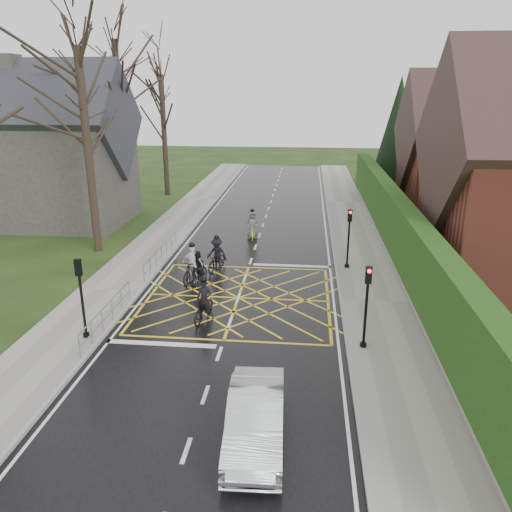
% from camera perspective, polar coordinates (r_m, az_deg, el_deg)
% --- Properties ---
extents(ground, '(120.00, 120.00, 0.00)m').
position_cam_1_polar(ground, '(22.48, -2.04, -4.81)').
color(ground, black).
rests_on(ground, ground).
extents(road, '(9.00, 80.00, 0.01)m').
position_cam_1_polar(road, '(22.48, -2.04, -4.79)').
color(road, black).
rests_on(road, ground).
extents(sidewalk_right, '(3.00, 80.00, 0.15)m').
position_cam_1_polar(sidewalk_right, '(22.48, 13.35, -5.13)').
color(sidewalk_right, gray).
rests_on(sidewalk_right, ground).
extents(sidewalk_left, '(3.00, 80.00, 0.15)m').
position_cam_1_polar(sidewalk_left, '(23.98, -16.43, -3.87)').
color(sidewalk_left, gray).
rests_on(sidewalk_left, ground).
extents(stone_wall, '(0.50, 38.00, 0.70)m').
position_cam_1_polar(stone_wall, '(28.21, 15.47, 0.22)').
color(stone_wall, slate).
rests_on(stone_wall, ground).
extents(hedge, '(0.90, 38.00, 2.80)m').
position_cam_1_polar(hedge, '(27.72, 15.78, 3.65)').
color(hedge, '#0E330E').
rests_on(hedge, stone_wall).
extents(house_far, '(9.80, 8.80, 10.30)m').
position_cam_1_polar(house_far, '(40.47, 23.27, 10.69)').
color(house_far, brown).
rests_on(house_far, ground).
extents(conifer, '(4.60, 4.60, 10.00)m').
position_cam_1_polar(conifer, '(47.24, 15.83, 13.20)').
color(conifer, black).
rests_on(conifer, ground).
extents(church, '(8.80, 7.80, 11.00)m').
position_cam_1_polar(church, '(36.56, -21.31, 11.13)').
color(church, '#2D2B28').
rests_on(church, ground).
extents(tree_near, '(9.24, 9.24, 11.44)m').
position_cam_1_polar(tree_near, '(28.99, -19.11, 15.65)').
color(tree_near, black).
rests_on(tree_near, ground).
extents(tree_mid, '(10.08, 10.08, 12.48)m').
position_cam_1_polar(tree_mid, '(36.75, -15.43, 17.56)').
color(tree_mid, black).
rests_on(tree_mid, ground).
extents(tree_far, '(8.40, 8.40, 10.40)m').
position_cam_1_polar(tree_far, '(44.17, -10.60, 16.10)').
color(tree_far, black).
rests_on(tree_far, ground).
extents(railing_south, '(0.05, 5.04, 1.03)m').
position_cam_1_polar(railing_south, '(20.25, -16.68, -5.98)').
color(railing_south, slate).
rests_on(railing_south, ground).
extents(railing_north, '(0.05, 6.04, 1.03)m').
position_cam_1_polar(railing_north, '(26.83, -10.78, 0.62)').
color(railing_north, slate).
rests_on(railing_north, ground).
extents(traffic_light_ne, '(0.24, 0.31, 3.21)m').
position_cam_1_polar(traffic_light_ne, '(25.77, 10.52, 1.92)').
color(traffic_light_ne, black).
rests_on(traffic_light_ne, ground).
extents(traffic_light_se, '(0.24, 0.31, 3.21)m').
position_cam_1_polar(traffic_light_se, '(17.92, 12.46, -5.83)').
color(traffic_light_se, black).
rests_on(traffic_light_se, ground).
extents(traffic_light_sw, '(0.24, 0.31, 3.21)m').
position_cam_1_polar(traffic_light_sw, '(19.25, -19.26, -4.70)').
color(traffic_light_sw, black).
rests_on(traffic_light_sw, ground).
extents(cyclist_rear, '(0.99, 2.00, 1.86)m').
position_cam_1_polar(cyclist_rear, '(20.32, -5.96, -5.70)').
color(cyclist_rear, black).
rests_on(cyclist_rear, ground).
extents(cyclist_back, '(0.95, 1.67, 1.62)m').
position_cam_1_polar(cyclist_back, '(24.11, -6.59, -1.70)').
color(cyclist_back, black).
rests_on(cyclist_back, ground).
extents(cyclist_mid, '(1.22, 2.01, 1.85)m').
position_cam_1_polar(cyclist_mid, '(25.75, -4.49, -0.13)').
color(cyclist_mid, black).
rests_on(cyclist_mid, ground).
extents(cyclist_front, '(1.15, 2.07, 1.99)m').
position_cam_1_polar(cyclist_front, '(24.20, -7.27, -1.33)').
color(cyclist_front, black).
rests_on(cyclist_front, ground).
extents(cyclist_lead, '(0.96, 2.00, 1.87)m').
position_cam_1_polar(cyclist_lead, '(31.14, -0.44, 3.21)').
color(cyclist_lead, yellow).
rests_on(cyclist_lead, ground).
extents(car, '(1.67, 4.27, 1.39)m').
position_cam_1_polar(car, '(13.83, -0.07, -18.03)').
color(car, silver).
rests_on(car, ground).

